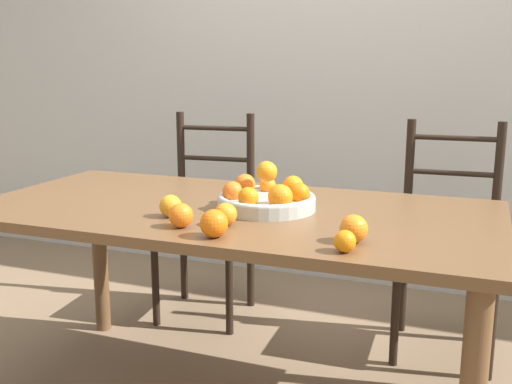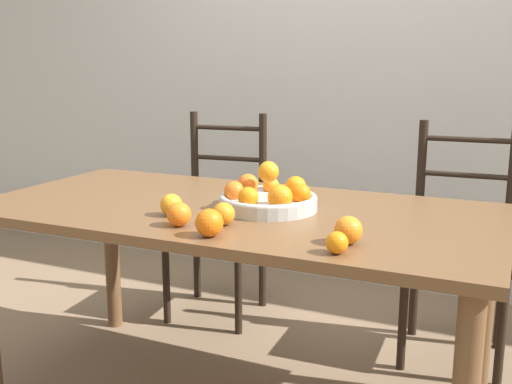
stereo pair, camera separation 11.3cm
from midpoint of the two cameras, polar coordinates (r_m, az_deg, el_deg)
wall_back at (r=3.47m, az=9.94°, el=12.55°), size 8.00×0.06×2.60m
dining_table at (r=2.15m, az=-0.64°, el=-3.82°), size 1.84×0.91×0.77m
fruit_bowl at (r=2.07m, az=2.73°, el=-0.45°), size 0.34×0.34×0.17m
orange_loose_0 at (r=1.71m, az=10.65°, el=-3.61°), size 0.08×0.08×0.08m
orange_loose_1 at (r=2.00m, az=-6.48°, el=-1.24°), size 0.07×0.07×0.07m
orange_loose_2 at (r=1.62m, az=9.70°, el=-4.80°), size 0.06×0.06×0.06m
orange_loose_3 at (r=1.88m, az=-1.40°, el=-2.10°), size 0.07×0.07×0.07m
orange_loose_4 at (r=1.75m, az=-2.64°, el=-2.96°), size 0.08×0.08×0.08m
orange_loose_5 at (r=1.87m, az=-5.64°, el=-2.14°), size 0.08×0.08×0.08m
chair_left at (r=3.04m, az=-2.51°, el=-2.87°), size 0.45×0.44×1.02m
chair_right at (r=2.74m, az=19.87°, el=-5.29°), size 0.44×0.42×1.02m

